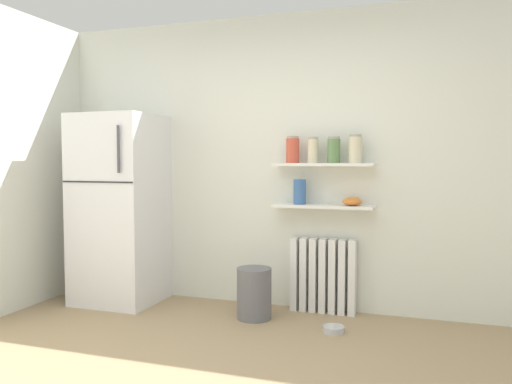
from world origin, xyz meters
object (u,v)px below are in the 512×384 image
Objects in this scene: refrigerator at (120,209)px; pet_food_bowl at (334,329)px; trash_bin at (254,293)px; storage_jar_1 at (313,150)px; radiator at (323,275)px; storage_jar_3 at (355,149)px; shelf_bowl at (352,201)px; vase at (300,192)px; storage_jar_2 at (334,150)px; storage_jar_0 at (293,150)px.

refrigerator is 2.22m from pet_food_bowl.
storage_jar_1 is at bearing 38.27° from trash_bin.
radiator is 1.12m from storage_jar_3.
vase is at bearing 180.00° from shelf_bowl.
storage_jar_3 is 1.47× the size of shelf_bowl.
pet_food_bowl is (0.18, -0.50, -0.29)m from radiator.
storage_jar_2 reaches higher than vase.
refrigerator reaches higher than storage_jar_3.
shelf_bowl is 1.12m from trash_bin.
storage_jar_0 is (-0.27, -0.03, 1.08)m from radiator.
storage_jar_2 is 0.53× the size of trash_bin.
radiator is 1.52× the size of trash_bin.
shelf_bowl reaches higher than radiator.
storage_jar_2 is 1.04× the size of vase.
storage_jar_1 is at bearing 180.00° from storage_jar_3.
vase is at bearing 180.00° from storage_jar_1.
radiator is at bearing 161.39° from storage_jar_2.
storage_jar_1 is at bearing 0.00° from vase.
storage_jar_1 is 0.36m from storage_jar_3.
radiator is 3.92× the size of pet_food_bowl.
radiator is 1.08m from storage_jar_1.
vase reaches higher than trash_bin.
storage_jar_2 is 1.37m from trash_bin.
storage_jar_2 is at bearing 6.59° from refrigerator.
storage_jar_0 is 1.43× the size of shelf_bowl.
storage_jar_1 is 0.94× the size of storage_jar_3.
storage_jar_3 is at bearing 23.01° from trash_bin.
refrigerator is 7.28× the size of storage_jar_3.
storage_jar_3 is (0.27, -0.03, 1.09)m from radiator.
refrigerator is 1.50m from trash_bin.
pet_food_bowl is at bearing -97.89° from shelf_bowl.
vase is at bearing -180.00° from storage_jar_2.
radiator is at bearing 173.59° from storage_jar_3.
storage_jar_3 is at bearing 0.00° from storage_jar_1.
storage_jar_0 is 0.97× the size of storage_jar_3.
storage_jar_0 is at bearing 8.05° from refrigerator.
storage_jar_2 is at bearing 0.00° from storage_jar_1.
storage_jar_1 is 0.53× the size of trash_bin.
trash_bin is (-0.30, -0.33, -0.83)m from vase.
storage_jar_1 is 1.00× the size of storage_jar_2.
refrigerator is at bearing -171.95° from storage_jar_0.
refrigerator is 10.60× the size of pet_food_bowl.
storage_jar_1 is 1.37× the size of shelf_bowl.
shelf_bowl is 0.99× the size of pet_food_bowl.
trash_bin is 0.73m from pet_food_bowl.
vase is at bearing 7.74° from refrigerator.
vase is (-0.20, -0.03, 0.72)m from radiator.
vase is 1.18m from pet_food_bowl.
storage_jar_0 is at bearing 54.08° from trash_bin.
storage_jar_1 reaches higher than shelf_bowl.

